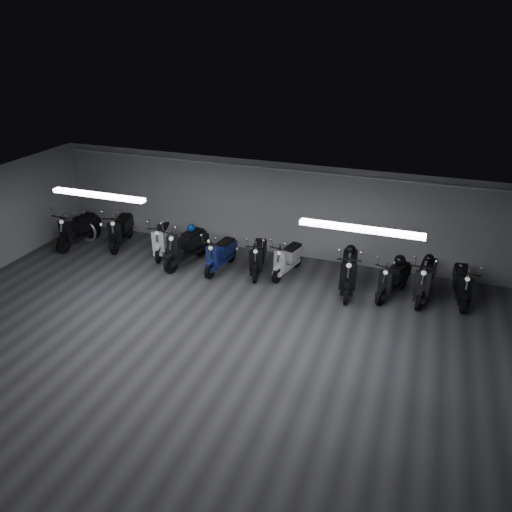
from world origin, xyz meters
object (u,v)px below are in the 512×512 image
(scooter_3, at_px, (186,241))
(scooter_2, at_px, (161,234))
(scooter_4, at_px, (220,249))
(helmet_3, at_px, (400,260))
(scooter_10, at_px, (463,278))
(helmet_0, at_px, (429,259))
(scooter_0, at_px, (77,224))
(bicycle, at_px, (70,219))
(scooter_9, at_px, (426,273))
(scooter_7, at_px, (349,265))
(helmet_1, at_px, (351,250))
(scooter_8, at_px, (394,274))
(scooter_1, at_px, (120,225))
(scooter_5, at_px, (258,252))
(helmet_2, at_px, (191,228))
(scooter_6, at_px, (288,254))

(scooter_3, bearing_deg, scooter_2, 173.05)
(scooter_4, distance_m, helmet_3, 4.80)
(scooter_10, xyz_separation_m, helmet_0, (-0.85, 0.10, 0.36))
(scooter_0, height_order, bicycle, scooter_0)
(scooter_3, distance_m, bicycle, 4.40)
(scooter_4, height_order, scooter_9, scooter_9)
(scooter_7, distance_m, scooter_10, 2.78)
(helmet_1, bearing_deg, scooter_8, -8.79)
(scooter_1, xyz_separation_m, helmet_3, (8.34, -0.14, 0.24))
(scooter_5, height_order, scooter_8, scooter_5)
(helmet_2, bearing_deg, bicycle, 177.58)
(helmet_2, bearing_deg, helmet_0, 2.56)
(scooter_10, bearing_deg, helmet_3, 179.25)
(scooter_2, distance_m, helmet_1, 5.64)
(scooter_7, relative_size, scooter_10, 1.16)
(scooter_1, distance_m, scooter_6, 5.40)
(scooter_1, xyz_separation_m, scooter_10, (9.87, -0.02, -0.06))
(scooter_0, xyz_separation_m, scooter_1, (1.26, 0.43, -0.02))
(scooter_8, relative_size, bicycle, 0.85)
(scooter_9, bearing_deg, scooter_8, -159.29)
(scooter_0, height_order, helmet_0, scooter_0)
(scooter_7, bearing_deg, scooter_0, 172.77)
(scooter_0, height_order, scooter_7, scooter_7)
(bicycle, distance_m, scooter_10, 11.76)
(scooter_7, bearing_deg, scooter_8, -2.12)
(scooter_0, bearing_deg, scooter_9, 8.67)
(scooter_3, bearing_deg, scooter_4, 13.41)
(scooter_2, relative_size, helmet_2, 7.29)
(scooter_6, xyz_separation_m, scooter_10, (4.47, 0.09, 0.02))
(scooter_1, relative_size, scooter_3, 0.95)
(scooter_2, height_order, scooter_4, scooter_2)
(scooter_6, relative_size, scooter_9, 0.88)
(scooter_9, relative_size, helmet_3, 6.57)
(bicycle, bearing_deg, scooter_5, -89.18)
(scooter_5, xyz_separation_m, helmet_3, (3.72, 0.14, 0.29))
(scooter_1, xyz_separation_m, helmet_2, (2.56, -0.20, 0.34))
(scooter_0, distance_m, scooter_9, 10.26)
(scooter_4, xyz_separation_m, helmet_3, (4.77, 0.34, 0.30))
(scooter_7, bearing_deg, helmet_0, 8.93)
(scooter_6, bearing_deg, scooter_9, 11.80)
(scooter_10, bearing_deg, scooter_4, 178.86)
(scooter_3, xyz_separation_m, scooter_4, (1.07, -0.00, -0.10))
(bicycle, height_order, helmet_2, bicycle)
(scooter_7, xyz_separation_m, helmet_0, (1.89, 0.54, 0.25))
(scooter_0, distance_m, scooter_8, 9.51)
(scooter_9, distance_m, bicycle, 10.88)
(scooter_7, xyz_separation_m, helmet_2, (-4.58, 0.25, 0.29))
(scooter_6, xyz_separation_m, helmet_0, (3.62, 0.19, 0.38))
(scooter_9, distance_m, helmet_3, 0.70)
(scooter_2, distance_m, scooter_3, 1.08)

